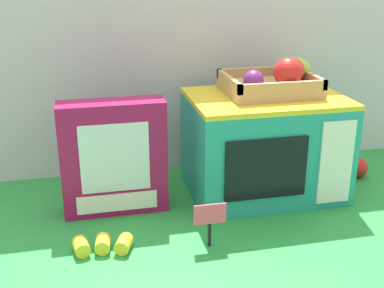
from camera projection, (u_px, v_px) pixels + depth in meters
The scene contains 8 objects.
ground_plane at pixel (204, 204), 1.26m from camera, with size 1.70×1.70×0.00m, color green.
display_back_panel at pixel (182, 46), 1.39m from camera, with size 1.61×0.03×0.71m, color silver.
toy_microwave at pixel (264, 145), 1.29m from camera, with size 0.38×0.28×0.26m.
food_groups_crate at pixel (277, 80), 1.26m from camera, with size 0.25×0.19×0.10m.
cookie_set_box at pixel (114, 158), 1.19m from camera, with size 0.25×0.08×0.28m.
price_sign at pixel (210, 219), 1.05m from camera, with size 0.07×0.01×0.10m.
loose_toy_banana at pixel (103, 245), 1.05m from camera, with size 0.13×0.06×0.03m.
loose_toy_apple at pixel (358, 167), 1.41m from camera, with size 0.06×0.06×0.06m, color red.
Camera 1 is at (-0.28, -1.10, 0.58)m, focal length 46.69 mm.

